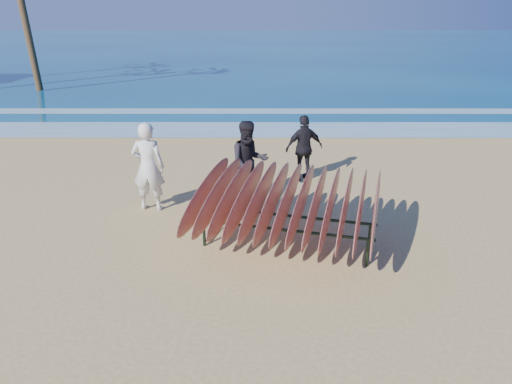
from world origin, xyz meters
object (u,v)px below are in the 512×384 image
at_px(surfboard_rack, 287,202).
at_px(person_dark_b, 304,148).
at_px(person_dark_a, 249,162).
at_px(person_white, 148,167).

height_order(surfboard_rack, person_dark_b, person_dark_b).
xyz_separation_m(surfboard_rack, person_dark_a, (-0.71, 2.41, 0.02)).
height_order(surfboard_rack, person_white, person_white).
xyz_separation_m(person_dark_a, person_dark_b, (1.37, 1.50, -0.09)).
relative_size(surfboard_rack, person_dark_a, 2.06).
distance_m(surfboard_rack, person_dark_a, 2.52).
bearing_deg(person_white, person_dark_b, -144.98).
bearing_deg(person_dark_a, person_dark_b, 31.59).
bearing_deg(person_white, person_dark_a, -161.19).
bearing_deg(person_dark_a, surfboard_rack, -89.44).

